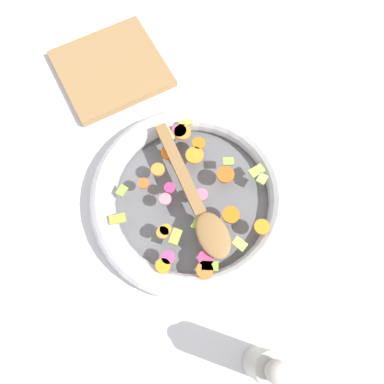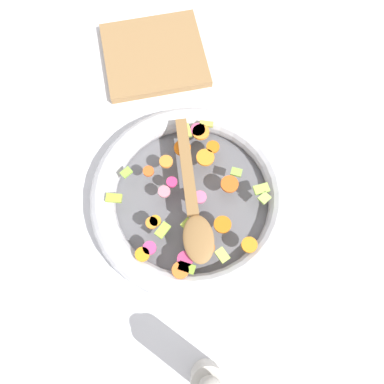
# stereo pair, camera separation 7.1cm
# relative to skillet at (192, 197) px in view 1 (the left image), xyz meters

# --- Properties ---
(ground_plane) EXTENTS (4.00, 4.00, 0.00)m
(ground_plane) POSITION_rel_skillet_xyz_m (0.00, 0.00, -0.02)
(ground_plane) COLOR silver
(skillet) EXTENTS (0.40, 0.40, 0.05)m
(skillet) POSITION_rel_skillet_xyz_m (0.00, 0.00, 0.00)
(skillet) COLOR slate
(skillet) RESTS_ON ground_plane
(chopped_vegetables) EXTENTS (0.31, 0.31, 0.01)m
(chopped_vegetables) POSITION_rel_skillet_xyz_m (-0.00, 0.01, 0.03)
(chopped_vegetables) COLOR orange
(chopped_vegetables) RESTS_ON skillet
(wooden_spoon) EXTENTS (0.06, 0.29, 0.01)m
(wooden_spoon) POSITION_rel_skillet_xyz_m (0.00, 0.03, 0.04)
(wooden_spoon) COLOR olive
(wooden_spoon) RESTS_ON chopped_vegetables
(pepper_mill) EXTENTS (0.05, 0.05, 0.18)m
(pepper_mill) POSITION_rel_skillet_xyz_m (0.04, 0.32, 0.06)
(pepper_mill) COLOR #B2ADA3
(pepper_mill) RESTS_ON ground_plane
(cutting_board) EXTENTS (0.23, 0.22, 0.02)m
(cutting_board) POSITION_rel_skillet_xyz_m (0.01, -0.37, -0.01)
(cutting_board) COLOR #9E7547
(cutting_board) RESTS_ON ground_plane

